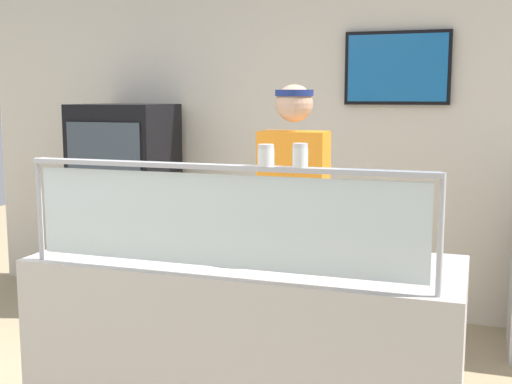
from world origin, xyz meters
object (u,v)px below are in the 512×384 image
(pepper_flake_shaker, at_px, (300,157))
(pizza_server, at_px, (240,248))
(parmesan_shaker, at_px, (266,157))
(pizza_tray, at_px, (245,252))
(drink_fridge, at_px, (126,206))
(worker_figure, at_px, (294,218))

(pepper_flake_shaker, bearing_deg, pizza_server, 137.84)
(pepper_flake_shaker, bearing_deg, parmesan_shaker, 180.00)
(pizza_tray, bearing_deg, pepper_flake_shaker, -45.22)
(pizza_server, distance_m, drink_fridge, 2.42)
(pizza_tray, xyz_separation_m, drink_fridge, (-1.65, 1.75, -0.15))
(pizza_server, bearing_deg, worker_figure, 85.17)
(pizza_tray, height_order, pepper_flake_shaker, pepper_flake_shaker)
(pizza_server, xyz_separation_m, pepper_flake_shaker, (0.38, -0.34, 0.47))
(pizza_tray, bearing_deg, worker_figure, 87.46)
(parmesan_shaker, bearing_deg, pizza_server, 124.85)
(pizza_server, xyz_separation_m, worker_figure, (0.05, 0.75, 0.02))
(pizza_server, height_order, parmesan_shaker, parmesan_shaker)
(pizza_tray, xyz_separation_m, pizza_server, (-0.02, -0.02, 0.02))
(worker_figure, distance_m, drink_fridge, 1.98)
(pepper_flake_shaker, bearing_deg, pizza_tray, 134.78)
(parmesan_shaker, bearing_deg, pepper_flake_shaker, -0.00)
(pizza_tray, xyz_separation_m, parmesan_shaker, (0.22, -0.36, 0.49))
(worker_figure, height_order, drink_fridge, worker_figure)
(pizza_server, relative_size, parmesan_shaker, 3.19)
(drink_fridge, bearing_deg, parmesan_shaker, -48.54)
(worker_figure, bearing_deg, pepper_flake_shaker, -73.32)
(pizza_tray, xyz_separation_m, worker_figure, (0.03, 0.73, 0.04))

